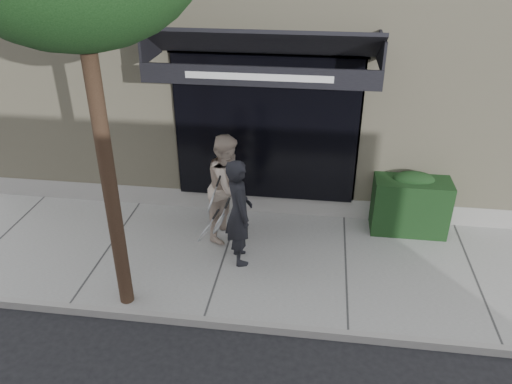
# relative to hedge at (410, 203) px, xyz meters

# --- Properties ---
(ground) EXTENTS (80.00, 80.00, 0.00)m
(ground) POSITION_rel_hedge_xyz_m (-1.10, -1.25, -0.66)
(ground) COLOR black
(ground) RESTS_ON ground
(sidewalk) EXTENTS (20.00, 3.00, 0.12)m
(sidewalk) POSITION_rel_hedge_xyz_m (-1.10, -1.25, -0.60)
(sidewalk) COLOR gray
(sidewalk) RESTS_ON ground
(curb) EXTENTS (20.00, 0.10, 0.14)m
(curb) POSITION_rel_hedge_xyz_m (-1.10, -2.80, -0.59)
(curb) COLOR gray
(curb) RESTS_ON ground
(building_facade) EXTENTS (14.30, 8.04, 5.64)m
(building_facade) POSITION_rel_hedge_xyz_m (-1.11, 3.71, 2.08)
(building_facade) COLOR #B5AC8A
(building_facade) RESTS_ON ground
(hedge) EXTENTS (1.30, 0.70, 1.14)m
(hedge) POSITION_rel_hedge_xyz_m (0.00, 0.00, 0.00)
(hedge) COLOR black
(hedge) RESTS_ON sidewalk
(pedestrian_front) EXTENTS (0.90, 0.96, 1.78)m
(pedestrian_front) POSITION_rel_hedge_xyz_m (-2.83, -1.32, 0.35)
(pedestrian_front) COLOR black
(pedestrian_front) RESTS_ON sidewalk
(pedestrian_back) EXTENTS (0.92, 1.07, 1.88)m
(pedestrian_back) POSITION_rel_hedge_xyz_m (-3.13, -0.60, 0.40)
(pedestrian_back) COLOR #C2AD9B
(pedestrian_back) RESTS_ON sidewalk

